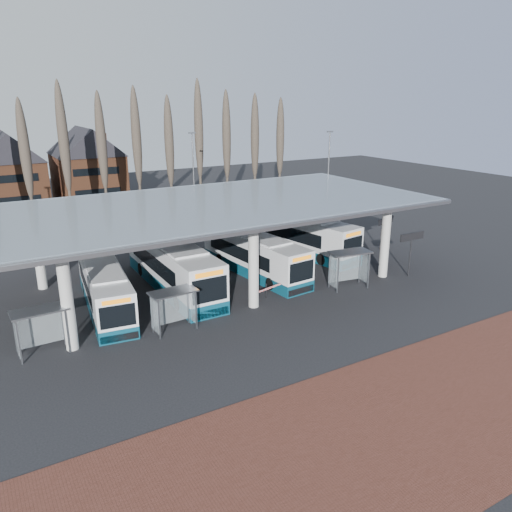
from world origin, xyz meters
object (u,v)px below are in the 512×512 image
bus_0 (105,288)px  shelter_0 (40,321)px  bus_3 (299,234)px  shelter_1 (173,301)px  bus_2 (254,255)px  bus_1 (172,266)px  shelter_2 (348,261)px

bus_0 → shelter_0: bus_0 is taller
bus_3 → shelter_1: (-16.12, -9.64, 0.26)m
bus_2 → bus_3: bearing=19.6°
bus_0 → shelter_1: bearing=-57.1°
bus_3 → shelter_0: bearing=-169.2°
bus_3 → shelter_0: (-23.54, -8.68, 0.31)m
bus_0 → bus_1: 5.59m
bus_0 → shelter_1: bus_0 is taller
shelter_0 → shelter_1: bearing=-9.6°
bus_0 → bus_1: size_ratio=0.86×
bus_1 → shelter_2: 13.19m
shelter_0 → shelter_1: (7.42, -0.96, -0.05)m
shelter_1 → shelter_0: bearing=169.6°
bus_2 → shelter_0: bearing=-166.7°
bus_3 → shelter_2: (-2.07, -9.40, 0.43)m
bus_1 → shelter_0: bus_1 is taller
shelter_1 → shelter_2: size_ratio=0.88×
bus_1 → shelter_1: bearing=-110.9°
bus_0 → bus_3: (18.86, 4.11, 0.21)m
bus_3 → shelter_1: size_ratio=4.45×
bus_3 → shelter_2: size_ratio=3.93×
bus_1 → shelter_1: 7.40m
shelter_2 → bus_3: bearing=86.3°
bus_1 → bus_2: bus_1 is taller
bus_1 → shelter_1: size_ratio=4.51×
bus_3 → shelter_0: size_ratio=4.36×
bus_1 → shelter_1: (-2.67, -6.90, 0.20)m
bus_2 → shelter_0: size_ratio=4.05×
bus_1 → bus_2: (6.89, -0.28, -0.17)m
shelter_1 → shelter_2: 14.06m
bus_0 → shelter_2: size_ratio=3.42×
bus_1 → bus_3: 13.73m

